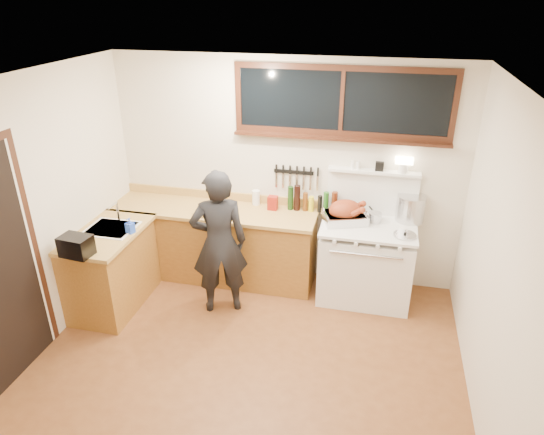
% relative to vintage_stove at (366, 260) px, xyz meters
% --- Properties ---
extents(ground_plane, '(4.00, 3.50, 0.02)m').
position_rel_vintage_stove_xyz_m(ground_plane, '(-1.00, -1.41, -0.48)').
color(ground_plane, brown).
extents(room_shell, '(4.10, 3.60, 2.65)m').
position_rel_vintage_stove_xyz_m(room_shell, '(-1.00, -1.41, 1.18)').
color(room_shell, beige).
rests_on(room_shell, ground).
extents(counter_back, '(2.44, 0.64, 1.00)m').
position_rel_vintage_stove_xyz_m(counter_back, '(-1.80, 0.04, -0.01)').
color(counter_back, brown).
rests_on(counter_back, ground).
extents(counter_left, '(0.64, 1.09, 0.90)m').
position_rel_vintage_stove_xyz_m(counter_left, '(-2.70, -0.79, -0.02)').
color(counter_left, brown).
rests_on(counter_left, ground).
extents(sink_unit, '(0.50, 0.45, 0.37)m').
position_rel_vintage_stove_xyz_m(sink_unit, '(-2.68, -0.71, 0.38)').
color(sink_unit, white).
rests_on(sink_unit, counter_left).
extents(vintage_stove, '(1.02, 0.74, 1.60)m').
position_rel_vintage_stove_xyz_m(vintage_stove, '(0.00, 0.00, 0.00)').
color(vintage_stove, white).
rests_on(vintage_stove, ground).
extents(back_window, '(2.32, 0.13, 0.77)m').
position_rel_vintage_stove_xyz_m(back_window, '(-0.40, 0.31, 1.60)').
color(back_window, black).
rests_on(back_window, room_shell).
extents(knife_strip, '(0.52, 0.03, 0.28)m').
position_rel_vintage_stove_xyz_m(knife_strip, '(-0.88, 0.32, 0.84)').
color(knife_strip, black).
rests_on(knife_strip, room_shell).
extents(man, '(0.69, 0.58, 1.62)m').
position_rel_vintage_stove_xyz_m(man, '(-1.51, -0.60, 0.34)').
color(man, black).
rests_on(man, ground).
extents(soap_bottle, '(0.10, 0.10, 0.17)m').
position_rel_vintage_stove_xyz_m(soap_bottle, '(-2.43, -0.75, 0.52)').
color(soap_bottle, blue).
rests_on(soap_bottle, counter_left).
extents(toaster, '(0.31, 0.23, 0.20)m').
position_rel_vintage_stove_xyz_m(toaster, '(-2.70, -1.29, 0.53)').
color(toaster, black).
rests_on(toaster, counter_left).
extents(cutting_board, '(0.45, 0.40, 0.13)m').
position_rel_vintage_stove_xyz_m(cutting_board, '(-1.80, -0.09, 0.48)').
color(cutting_board, tan).
rests_on(cutting_board, counter_back).
extents(roast_turkey, '(0.54, 0.48, 0.25)m').
position_rel_vintage_stove_xyz_m(roast_turkey, '(-0.27, 0.03, 0.54)').
color(roast_turkey, silver).
rests_on(roast_turkey, vintage_stove).
extents(stockpot, '(0.32, 0.32, 0.29)m').
position_rel_vintage_stove_xyz_m(stockpot, '(0.42, 0.23, 0.58)').
color(stockpot, silver).
rests_on(stockpot, vintage_stove).
extents(saucepan, '(0.19, 0.27, 0.11)m').
position_rel_vintage_stove_xyz_m(saucepan, '(0.05, 0.10, 0.49)').
color(saucepan, silver).
rests_on(saucepan, vintage_stove).
extents(pot_lid, '(0.28, 0.28, 0.04)m').
position_rel_vintage_stove_xyz_m(pot_lid, '(0.37, -0.18, 0.44)').
color(pot_lid, silver).
rests_on(pot_lid, vintage_stove).
extents(coffee_tin, '(0.11, 0.09, 0.16)m').
position_rel_vintage_stove_xyz_m(coffee_tin, '(-1.11, 0.17, 0.51)').
color(coffee_tin, maroon).
rests_on(coffee_tin, counter_back).
extents(pitcher, '(0.11, 0.11, 0.17)m').
position_rel_vintage_stove_xyz_m(pitcher, '(-1.34, 0.27, 0.52)').
color(pitcher, white).
rests_on(pitcher, counter_back).
extents(bottle_cluster, '(0.57, 0.07, 0.30)m').
position_rel_vintage_stove_xyz_m(bottle_cluster, '(-0.68, 0.22, 0.56)').
color(bottle_cluster, black).
rests_on(bottle_cluster, counter_back).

